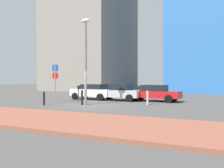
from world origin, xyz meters
name	(u,v)px	position (x,y,z in m)	size (l,w,h in m)	color
ground_plane	(89,106)	(0.00, 0.00, 0.00)	(120.00, 120.00, 0.00)	#4C4947
sidewalk_brick	(22,117)	(0.00, -6.37, 0.07)	(40.00, 4.44, 0.14)	#93513D
parked_car_white	(93,91)	(-2.42, 4.85, 0.77)	(4.13, 2.15, 1.44)	white
parked_car_silver	(119,92)	(0.26, 4.85, 0.76)	(4.13, 1.98, 1.49)	#B7BABF
parked_car_red	(154,93)	(3.32, 5.39, 0.73)	(4.59, 2.11, 1.42)	red
parking_sign_post	(55,78)	(-3.82, 1.02, 1.98)	(0.60, 0.10, 3.14)	gray
parking_meter	(78,92)	(-1.79, 1.39, 0.90)	(0.18, 0.14, 1.39)	#4C4C51
street_lamp	(85,54)	(-0.50, 0.38, 3.81)	(0.70, 0.36, 6.40)	gray
traffic_bollard_near	(82,98)	(-0.74, 0.26, 0.55)	(0.16, 0.16, 1.09)	black
traffic_bollard_mid	(44,99)	(-3.12, -1.17, 0.49)	(0.15, 0.15, 0.98)	black
traffic_bollard_far	(148,98)	(3.67, 2.40, 0.52)	(0.17, 0.17, 1.05)	#B7B7BC
building_colorful_midrise	(223,12)	(8.22, 24.78, 11.90)	(14.34, 14.04, 23.80)	#3372BF
building_under_construction	(92,22)	(-13.62, 24.00, 12.32)	(12.12, 15.68, 24.63)	gray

